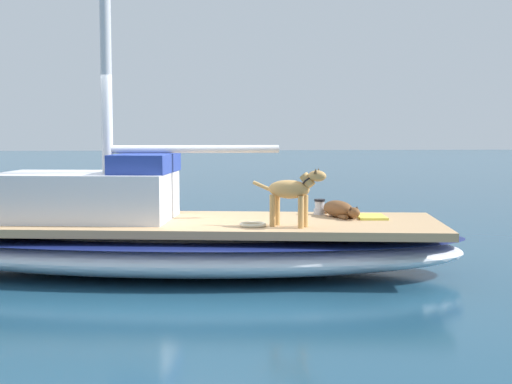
{
  "coord_description": "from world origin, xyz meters",
  "views": [
    {
      "loc": [
        -9.06,
        -0.12,
        1.78
      ],
      "look_at": [
        0.0,
        -1.0,
        1.01
      ],
      "focal_mm": 49.85,
      "sensor_mm": 36.0,
      "label": 1
    }
  ],
  "objects_px": {
    "deck_winch": "(320,207)",
    "coiled_rope": "(253,225)",
    "deck_towel": "(371,217)",
    "dog_tan": "(292,191)",
    "sailboat_main": "(178,245)",
    "dog_brown": "(340,209)"
  },
  "relations": [
    {
      "from": "dog_brown",
      "to": "dog_tan",
      "type": "height_order",
      "value": "dog_tan"
    },
    {
      "from": "sailboat_main",
      "to": "dog_brown",
      "type": "distance_m",
      "value": 2.15
    },
    {
      "from": "deck_winch",
      "to": "deck_towel",
      "type": "height_order",
      "value": "deck_winch"
    },
    {
      "from": "dog_brown",
      "to": "coiled_rope",
      "type": "height_order",
      "value": "dog_brown"
    },
    {
      "from": "dog_tan",
      "to": "deck_towel",
      "type": "relative_size",
      "value": 1.51
    },
    {
      "from": "dog_brown",
      "to": "coiled_rope",
      "type": "distance_m",
      "value": 1.44
    },
    {
      "from": "dog_brown",
      "to": "deck_towel",
      "type": "xyz_separation_m",
      "value": [
        -0.09,
        -0.4,
        -0.09
      ]
    },
    {
      "from": "deck_winch",
      "to": "coiled_rope",
      "type": "distance_m",
      "value": 1.53
    },
    {
      "from": "dog_tan",
      "to": "coiled_rope",
      "type": "distance_m",
      "value": 0.62
    },
    {
      "from": "sailboat_main",
      "to": "dog_brown",
      "type": "relative_size",
      "value": 8.2
    },
    {
      "from": "coiled_rope",
      "to": "deck_towel",
      "type": "bearing_deg",
      "value": -67.14
    },
    {
      "from": "sailboat_main",
      "to": "deck_towel",
      "type": "bearing_deg",
      "value": -90.7
    },
    {
      "from": "dog_brown",
      "to": "deck_winch",
      "type": "relative_size",
      "value": 4.38
    },
    {
      "from": "coiled_rope",
      "to": "deck_towel",
      "type": "distance_m",
      "value": 1.75
    },
    {
      "from": "coiled_rope",
      "to": "deck_towel",
      "type": "height_order",
      "value": "coiled_rope"
    },
    {
      "from": "sailboat_main",
      "to": "coiled_rope",
      "type": "relative_size",
      "value": 23.27
    },
    {
      "from": "deck_winch",
      "to": "coiled_rope",
      "type": "relative_size",
      "value": 0.65
    },
    {
      "from": "coiled_rope",
      "to": "deck_towel",
      "type": "xyz_separation_m",
      "value": [
        0.68,
        -1.62,
        -0.01
      ]
    },
    {
      "from": "sailboat_main",
      "to": "deck_winch",
      "type": "xyz_separation_m",
      "value": [
        0.42,
        -1.91,
        0.42
      ]
    },
    {
      "from": "dog_brown",
      "to": "coiled_rope",
      "type": "relative_size",
      "value": 2.84
    },
    {
      "from": "sailboat_main",
      "to": "dog_brown",
      "type": "xyz_separation_m",
      "value": [
        0.06,
        -2.11,
        0.43
      ]
    },
    {
      "from": "deck_winch",
      "to": "coiled_rope",
      "type": "height_order",
      "value": "deck_winch"
    }
  ]
}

